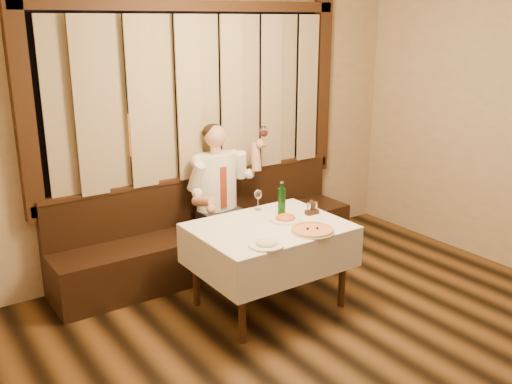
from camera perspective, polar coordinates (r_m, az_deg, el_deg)
room at (r=4.08m, az=7.40°, el=3.57°), size 5.01×6.01×2.81m
banquette at (r=5.81m, az=-4.62°, el=-4.56°), size 3.20×0.61×0.94m
dining_table at (r=4.88m, az=1.33°, el=-4.49°), size 1.27×0.97×0.76m
pizza at (r=4.71m, az=5.66°, el=-3.81°), size 0.37×0.37×0.04m
pasta_red at (r=4.95m, az=2.95°, el=-2.42°), size 0.28×0.28×0.10m
pasta_cream at (r=4.39m, az=1.05°, el=-4.95°), size 0.28×0.28×0.10m
green_bottle at (r=5.02m, az=2.58°, el=-0.96°), size 0.07×0.07×0.31m
table_wine_glass at (r=5.17m, az=0.21°, el=-0.33°), size 0.07×0.07×0.19m
cruet_caddy at (r=5.12m, az=5.62°, el=-1.73°), size 0.12×0.07×0.13m
seated_man at (r=5.60m, az=-3.51°, el=0.42°), size 0.82×0.61×1.46m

